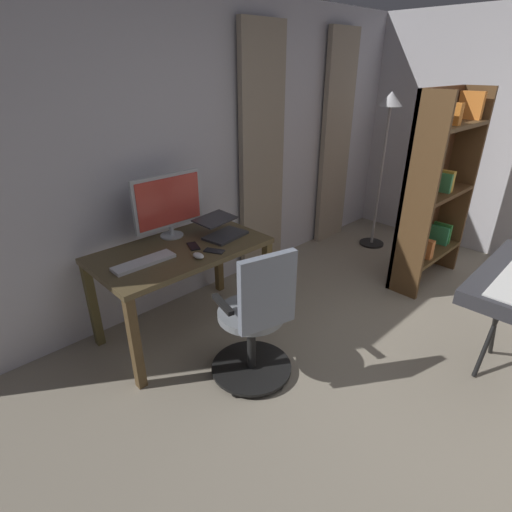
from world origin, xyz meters
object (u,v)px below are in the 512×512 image
desk (182,260)px  laptop (222,229)px  computer_mouse (198,256)px  piano_keyboard (510,277)px  bookshelf (433,190)px  computer_monitor (169,203)px  computer_keyboard (144,262)px  floor_lamp (386,136)px  cell_phone_by_monitor (214,251)px  cell_phone_face_up (193,246)px  office_chair (256,323)px

desk → laptop: laptop is taller
desk → computer_mouse: bearing=88.2°
piano_keyboard → laptop: bearing=-65.0°
laptop → bookshelf: 2.03m
laptop → computer_monitor: bearing=-51.8°
computer_keyboard → floor_lamp: (-2.92, 0.07, 0.53)m
cell_phone_by_monitor → cell_phone_face_up: (0.06, -0.17, 0.00)m
bookshelf → floor_lamp: 0.92m
laptop → cell_phone_by_monitor: bearing=30.9°
bookshelf → piano_keyboard: bookshelf is taller
computer_mouse → cell_phone_face_up: 0.20m
cell_phone_face_up → office_chair: bearing=105.0°
laptop → piano_keyboard: (-0.91, 1.80, -0.06)m
computer_monitor → piano_keyboard: computer_monitor is taller
computer_mouse → computer_keyboard: bearing=-29.8°
office_chair → bookshelf: size_ratio=0.55×
desk → computer_keyboard: bearing=8.7°
computer_monitor → piano_keyboard: bearing=120.1°
floor_lamp → computer_monitor: bearing=-8.2°
laptop → floor_lamp: 2.27m
computer_monitor → laptop: size_ratio=1.58×
computer_mouse → floor_lamp: size_ratio=0.06×
piano_keyboard → cell_phone_face_up: bearing=-57.8°
piano_keyboard → floor_lamp: 2.22m
cell_phone_face_up → floor_lamp: floor_lamp is taller
office_chair → floor_lamp: size_ratio=0.58×
laptop → floor_lamp: bearing=168.6°
cell_phone_by_monitor → bookshelf: 2.18m
computer_keyboard → bookshelf: size_ratio=0.24×
laptop → bookshelf: size_ratio=0.21×
desk → computer_keyboard: 0.35m
computer_monitor → cell_phone_face_up: bearing=89.9°
desk → computer_keyboard: computer_keyboard is taller
cell_phone_by_monitor → bookshelf: size_ratio=0.08×
computer_keyboard → computer_mouse: 0.37m
computer_keyboard → cell_phone_face_up: bearing=179.7°
cell_phone_by_monitor → office_chair: bearing=49.9°
desk → computer_monitor: (-0.08, -0.24, 0.37)m
computer_monitor → desk: bearing=71.4°
desk → laptop: size_ratio=3.41×
computer_monitor → bookshelf: bookshelf is taller
office_chair → computer_keyboard: (0.34, -0.74, 0.29)m
desk → office_chair: (-0.02, 0.79, -0.18)m
laptop → cell_phone_face_up: size_ratio=2.59×
office_chair → cell_phone_by_monitor: (-0.12, -0.57, 0.28)m
computer_mouse → laptop: bearing=-151.8°
computer_keyboard → cell_phone_face_up: size_ratio=3.03×
cell_phone_by_monitor → piano_keyboard: 1.97m
computer_keyboard → piano_keyboard: bearing=132.1°
computer_mouse → cell_phone_face_up: (-0.09, -0.18, -0.01)m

